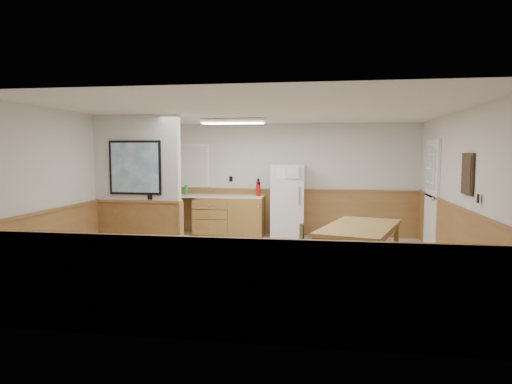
% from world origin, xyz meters
% --- Properties ---
extents(ground, '(6.00, 6.00, 0.00)m').
position_xyz_m(ground, '(0.00, 0.00, 0.00)').
color(ground, '#C8B18F').
rests_on(ground, ground).
extents(ceiling, '(6.00, 6.00, 0.02)m').
position_xyz_m(ceiling, '(0.00, 0.00, 2.50)').
color(ceiling, silver).
rests_on(ceiling, back_wall).
extents(back_wall, '(6.00, 0.02, 2.50)m').
position_xyz_m(back_wall, '(0.00, 3.00, 1.25)').
color(back_wall, silver).
rests_on(back_wall, ground).
extents(right_wall, '(0.02, 6.00, 2.50)m').
position_xyz_m(right_wall, '(3.00, 0.00, 1.25)').
color(right_wall, silver).
rests_on(right_wall, ground).
extents(left_wall, '(0.02, 6.00, 2.50)m').
position_xyz_m(left_wall, '(-3.00, 0.00, 1.25)').
color(left_wall, silver).
rests_on(left_wall, ground).
extents(wainscot_back, '(6.00, 0.04, 1.00)m').
position_xyz_m(wainscot_back, '(0.00, 2.98, 0.50)').
color(wainscot_back, olive).
rests_on(wainscot_back, ground).
extents(wainscot_right, '(0.04, 6.00, 1.00)m').
position_xyz_m(wainscot_right, '(2.98, 0.00, 0.50)').
color(wainscot_right, olive).
rests_on(wainscot_right, ground).
extents(wainscot_left, '(0.04, 6.00, 1.00)m').
position_xyz_m(wainscot_left, '(-2.98, 0.00, 0.50)').
color(wainscot_left, olive).
rests_on(wainscot_left, ground).
extents(partition_wall, '(1.50, 0.20, 2.50)m').
position_xyz_m(partition_wall, '(-2.25, 0.19, 1.23)').
color(partition_wall, silver).
rests_on(partition_wall, ground).
extents(kitchen_counter, '(2.20, 0.61, 1.00)m').
position_xyz_m(kitchen_counter, '(-1.21, 2.68, 0.46)').
color(kitchen_counter, olive).
rests_on(kitchen_counter, ground).
extents(exterior_door, '(0.07, 1.02, 2.15)m').
position_xyz_m(exterior_door, '(2.96, 1.90, 1.05)').
color(exterior_door, white).
rests_on(exterior_door, ground).
extents(kitchen_window, '(0.80, 0.04, 1.00)m').
position_xyz_m(kitchen_window, '(-2.10, 2.98, 1.55)').
color(kitchen_window, white).
rests_on(kitchen_window, back_wall).
extents(wall_painting, '(0.04, 0.50, 0.60)m').
position_xyz_m(wall_painting, '(2.97, -0.30, 1.55)').
color(wall_painting, '#352615').
rests_on(wall_painting, right_wall).
extents(fluorescent_fixture, '(1.20, 0.30, 0.09)m').
position_xyz_m(fluorescent_fixture, '(-0.80, 1.30, 2.45)').
color(fluorescent_fixture, white).
rests_on(fluorescent_fixture, ceiling).
extents(refrigerator, '(0.74, 0.74, 1.60)m').
position_xyz_m(refrigerator, '(0.13, 2.63, 0.80)').
color(refrigerator, silver).
rests_on(refrigerator, ground).
extents(dining_table, '(1.46, 2.10, 0.75)m').
position_xyz_m(dining_table, '(1.47, -0.24, 0.66)').
color(dining_table, olive).
rests_on(dining_table, ground).
extents(dining_bench, '(0.71, 1.70, 0.45)m').
position_xyz_m(dining_bench, '(2.80, -0.32, 0.35)').
color(dining_bench, olive).
rests_on(dining_bench, ground).
extents(dining_chair, '(0.60, 0.44, 0.85)m').
position_xyz_m(dining_chair, '(0.71, -0.58, 0.50)').
color(dining_chair, olive).
rests_on(dining_chair, ground).
extents(fire_extinguisher, '(0.12, 0.12, 0.38)m').
position_xyz_m(fire_extinguisher, '(-0.52, 2.68, 1.07)').
color(fire_extinguisher, red).
rests_on(fire_extinguisher, kitchen_counter).
extents(soap_bottle, '(0.08, 0.08, 0.22)m').
position_xyz_m(soap_bottle, '(-2.19, 2.72, 1.01)').
color(soap_bottle, green).
rests_on(soap_bottle, kitchen_counter).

